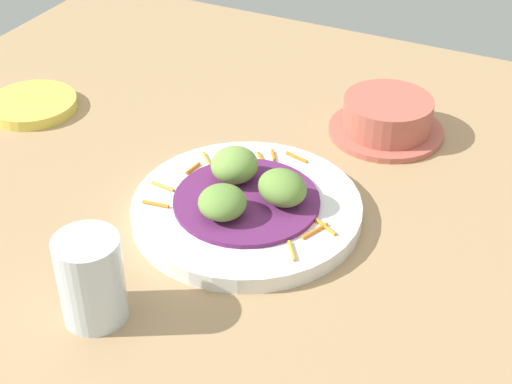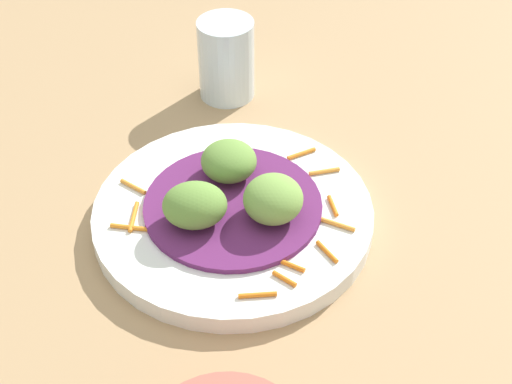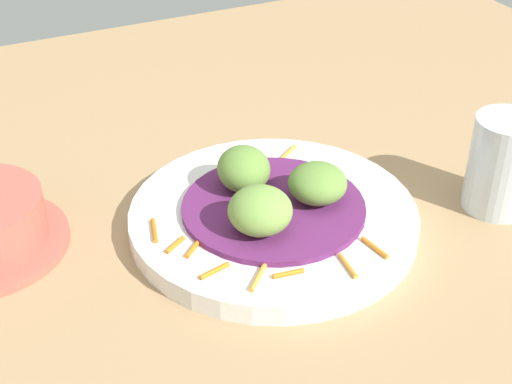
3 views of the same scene
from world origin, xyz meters
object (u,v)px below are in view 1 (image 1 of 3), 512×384
Objects in this scene: main_plate at (247,209)px; terracotta_bowl at (387,118)px; side_plate_small at (32,105)px; guac_scoop_center at (235,165)px; water_glass at (91,279)px; guac_scoop_left at (282,188)px; guac_scoop_right at (222,202)px.

terracotta_bowl reaches higher than main_plate.
main_plate is at bearing -13.18° from side_plate_small.
side_plate_small is at bearing 170.08° from guac_scoop_center.
water_glass is at bearing -42.66° from side_plate_small.
main_plate reaches higher than side_plate_small.
guac_scoop_left is 0.38× the size of terracotta_bowl.
guac_scoop_center is 6.76cm from guac_scoop_right.
guac_scoop_left is at bearing -101.17° from terracotta_bowl.
guac_scoop_right is (-0.90, -3.79, 3.15)cm from main_plate.
terracotta_bowl is (11.03, 21.02, -2.09)cm from guac_scoop_center.
main_plate is at bearing 76.57° from guac_scoop_right.
guac_scoop_center is (-6.57, 1.57, 0.07)cm from guac_scoop_left.
water_glass reaches higher than guac_scoop_right.
guac_scoop_center reaches higher than main_plate.
main_plate is at bearing 73.66° from water_glass.
main_plate is 5.01cm from guac_scoop_right.
guac_scoop_right is at bearing -19.06° from side_plate_small.
water_glass is (-3.02, -22.62, 0.11)cm from guac_scoop_center.
guac_scoop_right is 0.58× the size of water_glass.
guac_scoop_right is (-4.64, -4.90, -0.21)cm from guac_scoop_left.
water_glass is (31.01, -28.57, 3.74)cm from side_plate_small.
main_plate is 5.14cm from guac_scoop_left.
guac_scoop_center is 34.73cm from side_plate_small.
guac_scoop_right reaches higher than terracotta_bowl.
main_plate is 21.08cm from water_glass.
guac_scoop_center reaches higher than terracotta_bowl.
terracotta_bowl is (45.05, 15.07, 1.54)cm from side_plate_small.
water_glass is at bearing -106.34° from main_plate.
guac_scoop_right reaches higher than side_plate_small.
water_glass is (-4.94, -16.15, 0.39)cm from guac_scoop_right.
water_glass reaches higher than main_plate.
terracotta_bowl is at bearing 78.83° from guac_scoop_left.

